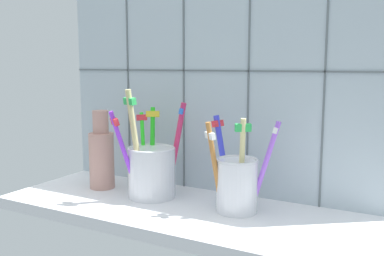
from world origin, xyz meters
TOP-DOWN VIEW (x-y plane):
  - counter_slab at (0.00, 0.00)cm, footprint 64.00×22.00cm
  - tile_wall_back at (0.00, 12.00)cm, footprint 64.00×2.20cm
  - toothbrush_cup_left at (-8.15, 2.38)cm, footprint 10.26×11.36cm
  - toothbrush_cup_right at (8.04, 2.41)cm, footprint 12.00×7.74cm
  - ceramic_vase at (-19.54, 2.66)cm, footprint 4.67×4.67cm

SIDE VIEW (x-z plane):
  - counter_slab at x=0.00cm, z-range 0.00..2.00cm
  - toothbrush_cup_right at x=8.04cm, z-range -0.74..14.46cm
  - toothbrush_cup_left at x=-8.15cm, z-range -2.54..16.66cm
  - ceramic_vase at x=-19.54cm, z-range 0.89..15.63cm
  - tile_wall_back at x=0.00cm, z-range 0.00..45.00cm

